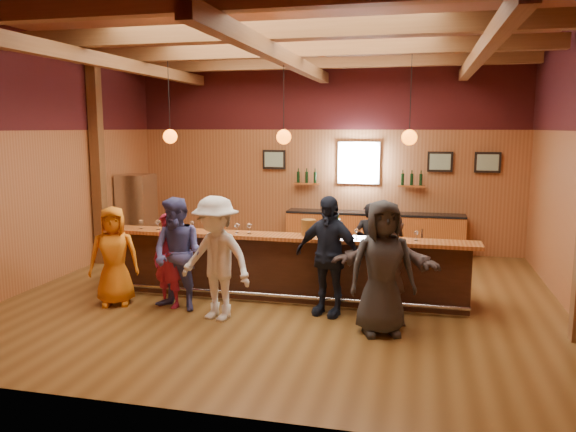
{
  "coord_description": "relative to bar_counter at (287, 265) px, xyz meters",
  "views": [
    {
      "loc": [
        2.19,
        -8.95,
        2.86
      ],
      "look_at": [
        0.0,
        0.3,
        1.35
      ],
      "focal_mm": 35.0,
      "sensor_mm": 36.0,
      "label": 1
    }
  ],
  "objects": [
    {
      "name": "customer_orange",
      "position": [
        -2.59,
        -1.16,
        0.28
      ],
      "size": [
        0.92,
        0.78,
        1.61
      ],
      "primitive_type": "imported",
      "rotation": [
        0.0,
        0.0,
        0.4
      ],
      "color": "orange",
      "rests_on": "ground"
    },
    {
      "name": "glass_e",
      "position": [
        -0.56,
        -0.35,
        0.72
      ],
      "size": [
        0.08,
        0.08,
        0.18
      ],
      "color": "silver",
      "rests_on": "bar_counter"
    },
    {
      "name": "customer_white",
      "position": [
        -0.74,
        -1.44,
        0.41
      ],
      "size": [
        1.35,
        1.01,
        1.86
      ],
      "primitive_type": "imported",
      "rotation": [
        0.0,
        0.0,
        -0.29
      ],
      "color": "silver",
      "rests_on": "ground"
    },
    {
      "name": "framed_pictures",
      "position": [
        1.65,
        3.79,
        1.58
      ],
      "size": [
        5.35,
        0.05,
        0.45
      ],
      "color": "black",
      "rests_on": "room"
    },
    {
      "name": "stainless_fridge",
      "position": [
        -4.12,
        2.45,
        0.38
      ],
      "size": [
        0.7,
        0.7,
        1.8
      ],
      "primitive_type": "cube",
      "color": "silver",
      "rests_on": "ground"
    },
    {
      "name": "customer_denim",
      "position": [
        -1.47,
        -1.17,
        0.37
      ],
      "size": [
        0.99,
        0.84,
        1.79
      ],
      "primitive_type": "imported",
      "rotation": [
        0.0,
        0.0,
        -0.21
      ],
      "color": "#45488A",
      "rests_on": "ground"
    },
    {
      "name": "customer_brown",
      "position": [
        1.73,
        -0.99,
        0.33
      ],
      "size": [
        1.62,
        0.64,
        1.7
      ],
      "primitive_type": "imported",
      "rotation": [
        0.0,
        0.0,
        -0.09
      ],
      "color": "#645150",
      "rests_on": "ground"
    },
    {
      "name": "customer_redvest",
      "position": [
        -1.69,
        -1.05,
        0.24
      ],
      "size": [
        0.63,
        0.5,
        1.52
      ],
      "primitive_type": "imported",
      "rotation": [
        0.0,
        0.0,
        -0.27
      ],
      "color": "maroon",
      "rests_on": "ground"
    },
    {
      "name": "pendant_lights",
      "position": [
        -0.02,
        -0.15,
        2.19
      ],
      "size": [
        4.24,
        0.24,
        1.37
      ],
      "color": "black",
      "rests_on": "room"
    },
    {
      "name": "glass_g",
      "position": [
        1.22,
        -0.36,
        0.71
      ],
      "size": [
        0.07,
        0.07,
        0.17
      ],
      "color": "silver",
      "rests_on": "bar_counter"
    },
    {
      "name": "room",
      "position": [
        -0.02,
        -0.09,
        2.69
      ],
      "size": [
        9.04,
        9.0,
        4.52
      ],
      "color": "brown",
      "rests_on": "ground"
    },
    {
      "name": "glass_f",
      "position": [
        0.74,
        -0.42,
        0.72
      ],
      "size": [
        0.08,
        0.08,
        0.19
      ],
      "color": "silver",
      "rests_on": "bar_counter"
    },
    {
      "name": "back_bar_cabinet",
      "position": [
        1.18,
        3.57,
        -0.05
      ],
      "size": [
        4.0,
        0.52,
        0.95
      ],
      "color": "#99481B",
      "rests_on": "ground"
    },
    {
      "name": "window",
      "position": [
        0.78,
        3.8,
        1.53
      ],
      "size": [
        0.95,
        0.09,
        0.95
      ],
      "color": "silver",
      "rests_on": "room"
    },
    {
      "name": "glass_a",
      "position": [
        -2.53,
        -0.34,
        0.7
      ],
      "size": [
        0.07,
        0.07,
        0.16
      ],
      "color": "silver",
      "rests_on": "bar_counter"
    },
    {
      "name": "bottle_a",
      "position": [
        0.69,
        -0.22,
        0.71
      ],
      "size": [
        0.07,
        0.07,
        0.31
      ],
      "color": "black",
      "rests_on": "bar_counter"
    },
    {
      "name": "glass_c",
      "position": [
        -1.62,
        -0.25,
        0.7
      ],
      "size": [
        0.07,
        0.07,
        0.16
      ],
      "color": "silver",
      "rests_on": "bar_counter"
    },
    {
      "name": "glass_h",
      "position": [
        2.14,
        -0.3,
        0.7
      ],
      "size": [
        0.07,
        0.07,
        0.16
      ],
      "color": "silver",
      "rests_on": "bar_counter"
    },
    {
      "name": "customer_navy",
      "position": [
        0.84,
        -0.85,
        0.4
      ],
      "size": [
        1.17,
        0.75,
        1.85
      ],
      "primitive_type": "imported",
      "rotation": [
        0.0,
        0.0,
        -0.3
      ],
      "color": "black",
      "rests_on": "ground"
    },
    {
      "name": "customer_dark",
      "position": [
        1.71,
        -1.48,
        0.42
      ],
      "size": [
        1.06,
        0.86,
        1.89
      ],
      "primitive_type": "imported",
      "rotation": [
        0.0,
        0.0,
        0.31
      ],
      "color": "#28282A",
      "rests_on": "ground"
    },
    {
      "name": "bar_counter",
      "position": [
        0.0,
        0.0,
        0.0
      ],
      "size": [
        6.3,
        1.07,
        1.11
      ],
      "color": "black",
      "rests_on": "ground"
    },
    {
      "name": "bartender",
      "position": [
        1.34,
        0.82,
        0.25
      ],
      "size": [
        0.56,
        0.37,
        1.54
      ],
      "primitive_type": "imported",
      "rotation": [
        0.0,
        0.0,
        3.15
      ],
      "color": "black",
      "rests_on": "ground"
    },
    {
      "name": "wine_shelves",
      "position": [
        0.78,
        3.73,
        1.1
      ],
      "size": [
        3.0,
        0.18,
        0.3
      ],
      "color": "#99481B",
      "rests_on": "room"
    },
    {
      "name": "ice_bucket",
      "position": [
        0.42,
        -0.24,
        0.72
      ],
      "size": [
        0.24,
        0.24,
        0.26
      ],
      "primitive_type": "cylinder",
      "color": "olive",
      "rests_on": "bar_counter"
    },
    {
      "name": "glass_b",
      "position": [
        -2.19,
        -0.37,
        0.72
      ],
      "size": [
        0.08,
        0.08,
        0.18
      ],
      "color": "silver",
      "rests_on": "bar_counter"
    },
    {
      "name": "bottle_b",
      "position": [
        0.89,
        -0.17,
        0.73
      ],
      "size": [
        0.08,
        0.08,
        0.36
      ],
      "color": "black",
      "rests_on": "bar_counter"
    },
    {
      "name": "glass_d",
      "position": [
        -0.78,
        -0.33,
        0.71
      ],
      "size": [
        0.07,
        0.07,
        0.17
      ],
      "color": "silver",
      "rests_on": "bar_counter"
    }
  ]
}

